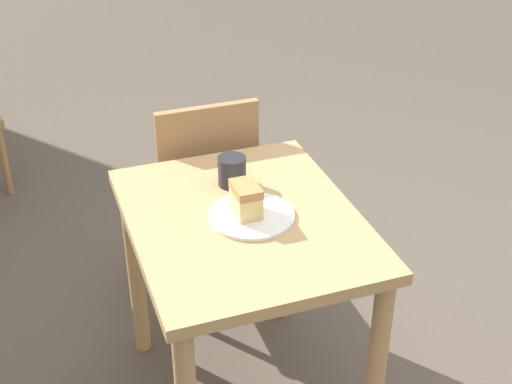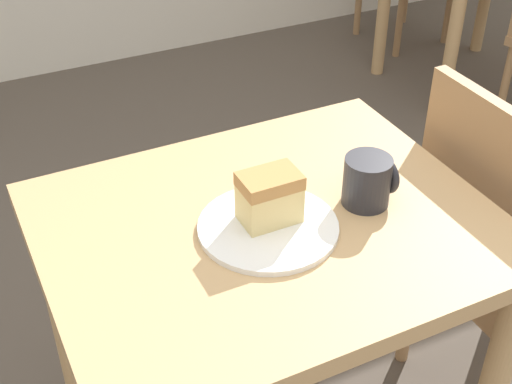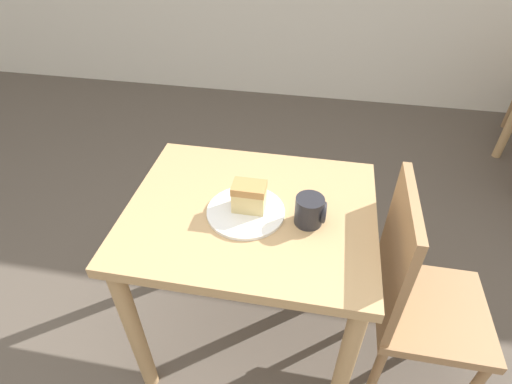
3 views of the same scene
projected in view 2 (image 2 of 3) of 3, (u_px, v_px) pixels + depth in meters
dining_table_near at (268, 277)px, 1.44m from camera, size 0.86×0.69×0.78m
chair_near_window at (500, 255)px, 1.72m from camera, size 0.40×0.40×0.93m
plate at (268, 227)px, 1.33m from camera, size 0.27×0.27×0.01m
cake_slice at (269, 197)px, 1.31m from camera, size 0.11×0.08×0.10m
coffee_mug at (369, 181)px, 1.38m from camera, size 0.10×0.09×0.10m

